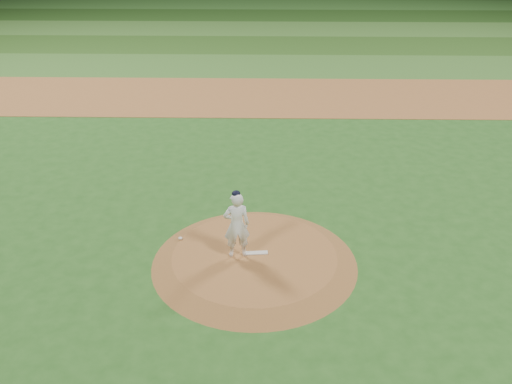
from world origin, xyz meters
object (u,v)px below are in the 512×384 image
object	(u,v)px
rosin_bag	(180,238)
pitching_rubber	(256,253)
pitcher_on_mound	(237,225)
pitchers_mound	(255,259)

from	to	relation	value
rosin_bag	pitching_rubber	bearing A→B (deg)	-17.18
pitching_rubber	pitcher_on_mound	bearing A→B (deg)	-174.48
pitchers_mound	rosin_bag	xyz separation A→B (m)	(-2.09, 0.75, 0.16)
pitching_rubber	rosin_bag	xyz separation A→B (m)	(-2.14, 0.66, 0.02)
pitching_rubber	rosin_bag	bearing A→B (deg)	157.39
rosin_bag	pitcher_on_mound	distance (m)	2.02
pitchers_mound	pitching_rubber	bearing A→B (deg)	59.58
pitchers_mound	pitching_rubber	size ratio (longest dim) A/B	9.05
rosin_bag	pitcher_on_mound	xyz separation A→B (m)	(1.63, -0.76, 0.92)
pitching_rubber	rosin_bag	size ratio (longest dim) A/B	5.04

